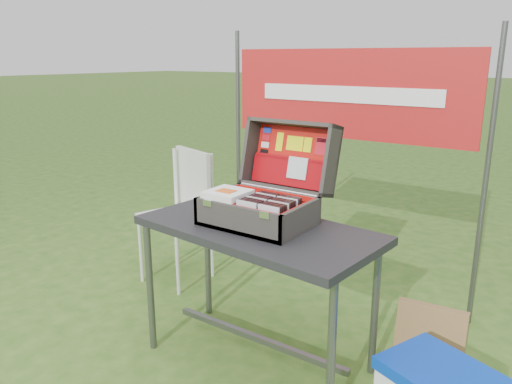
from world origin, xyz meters
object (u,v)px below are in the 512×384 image
Objects in this scene: suitcase at (265,175)px; chair at (175,218)px; cardboard_box at (429,340)px; table at (258,295)px.

suitcase is 1.20m from chair.
suitcase is at bearing -162.22° from cardboard_box.
chair reaches higher than table.
chair is at bearing 172.45° from cardboard_box.
suitcase is 1.49× the size of cardboard_box.
table reaches higher than cardboard_box.
table is 0.61m from suitcase.
table is 0.88m from cardboard_box.
suitcase reaches higher than chair.
cardboard_box is at bearing 14.67° from chair.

